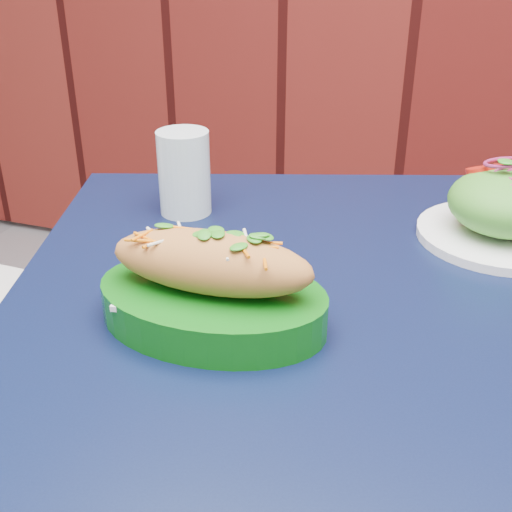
% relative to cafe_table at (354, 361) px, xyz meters
% --- Properties ---
extents(cafe_table, '(1.01, 1.01, 0.75)m').
position_rel_cafe_table_xyz_m(cafe_table, '(0.00, 0.00, 0.00)').
color(cafe_table, black).
rests_on(cafe_table, ground).
extents(banh_mi_basket, '(0.25, 0.17, 0.11)m').
position_rel_cafe_table_xyz_m(banh_mi_basket, '(-0.14, -0.10, 0.13)').
color(banh_mi_basket, '#0C5C10').
rests_on(banh_mi_basket, cafe_table).
extents(salad_plate, '(0.22, 0.22, 0.11)m').
position_rel_cafe_table_xyz_m(salad_plate, '(0.15, 0.21, 0.13)').
color(salad_plate, white).
rests_on(salad_plate, cafe_table).
extents(water_glass, '(0.07, 0.07, 0.12)m').
position_rel_cafe_table_xyz_m(water_glass, '(-0.29, 0.16, 0.15)').
color(water_glass, silver).
rests_on(water_glass, cafe_table).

